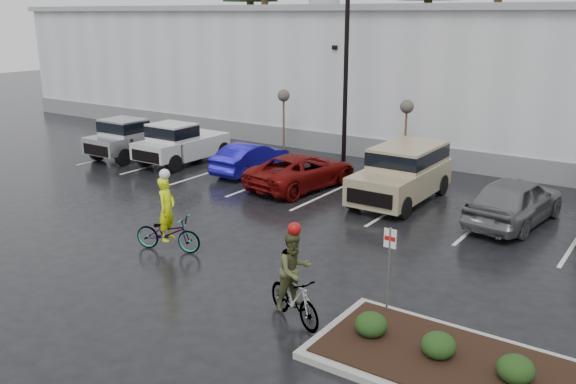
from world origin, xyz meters
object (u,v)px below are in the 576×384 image
Objects in this scene: sapling_mid at (407,111)px; pickup_white at (186,141)px; car_grey at (515,200)px; cyclist_hivis at (168,226)px; pickup_silver at (138,136)px; car_red at (302,171)px; suv_tan at (401,175)px; fire_lane_sign at (389,261)px; cyclist_olive at (294,286)px; lamppost at (347,40)px; car_blue at (251,158)px; sapling_west at (284,99)px.

pickup_white is (-9.24, -4.08, -1.75)m from sapling_mid.
car_grey is 11.33m from cyclist_hivis.
car_red is at bearing -1.33° from pickup_silver.
suv_tan is (4.07, 0.46, 0.33)m from car_red.
car_grey reaches higher than car_red.
cyclist_hivis is (-7.78, -8.24, -0.05)m from car_grey.
cyclist_olive is (-1.66, -1.37, -0.54)m from fire_lane_sign.
pickup_silver is at bearing 6.45° from car_red.
cyclist_olive is at bearing 130.02° from car_red.
car_grey is (0.63, 8.37, -0.59)m from fire_lane_sign.
cyclist_olive is (6.14, -13.17, -4.82)m from lamppost.
lamppost is 8.78m from pickup_white.
cyclist_olive reaches higher than pickup_silver.
suv_tan is 2.13× the size of cyclist_olive.
car_blue is 0.81× the size of car_red.
cyclist_olive reaches higher than car_blue.
pickup_white is 2.08× the size of cyclist_hivis.
sapling_west is 0.62× the size of pickup_silver.
cyclist_olive reaches higher than car_grey.
lamppost reaches higher than suv_tan.
car_red is (6.91, -0.62, -0.28)m from pickup_white.
cyclist_hivis is (-3.59, -8.42, -0.26)m from suv_tan.
car_red is (4.18, -4.71, -2.03)m from sapling_west.
sapling_west reaches higher than cyclist_olive.
sapling_west reaches higher than pickup_silver.
pickup_white is 16.36m from cyclist_olive.
cyclist_olive is at bearing 132.06° from car_blue.
car_blue is at bearing 140.79° from fire_lane_sign.
sapling_mid is (6.50, 0.00, 0.00)m from sapling_west.
cyclist_hivis is at bearing 178.92° from fire_lane_sign.
cyclist_olive is at bearing -38.06° from pickup_white.
lamppost reaches higher than cyclist_hivis.
car_blue is (-10.75, 8.77, -0.73)m from fire_lane_sign.
car_grey is at bearing 85.71° from fire_lane_sign.
lamppost reaches higher than pickup_silver.
fire_lane_sign is 0.54× the size of car_blue.
lamppost is 5.07m from sapling_west.
pickup_white is (2.83, 0.40, 0.00)m from pickup_silver.
sapling_west is at bearing 132.67° from fire_lane_sign.
pickup_silver is at bearing 7.09° from car_grey.
fire_lane_sign is 0.44× the size of car_red.
sapling_mid is 1.45× the size of fire_lane_sign.
sapling_mid is 0.63× the size of suv_tan.
pickup_white is 1.27× the size of car_blue.
sapling_west is 7.36m from pickup_silver.
sapling_mid reaches higher than suv_tan.
cyclist_olive is at bearing -122.60° from cyclist_hivis.
car_red is at bearing -13.91° from cyclist_hivis.
sapling_mid reaches higher than pickup_white.
cyclist_olive is (9.09, -10.14, 0.20)m from car_blue.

